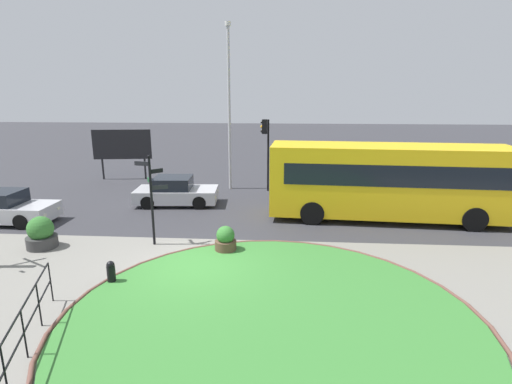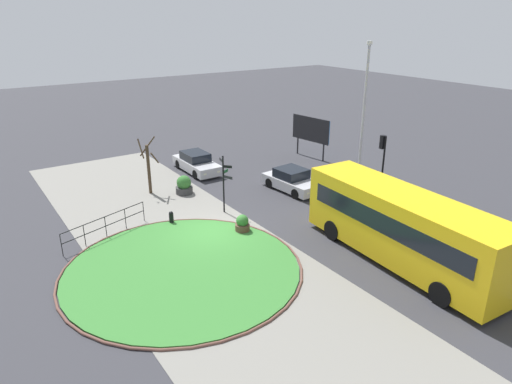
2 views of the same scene
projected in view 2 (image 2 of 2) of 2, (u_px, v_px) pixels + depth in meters
The scene contains 16 objects.
ground at pixel (212, 233), 23.53m from camera, with size 120.00×120.00×0.00m, color #333338.
sidewalk_paving at pixel (181, 242), 22.61m from camera, with size 32.00×8.50×0.02m, color gray.
grass_island at pixel (183, 269), 20.09m from camera, with size 10.18×10.18×0.10m, color #387A33.
grass_kerb_ring at pixel (183, 269), 20.09m from camera, with size 10.49×10.49×0.11m, color brown.
signpost_directional at pixel (224, 180), 25.31m from camera, with size 1.13×0.49×3.32m.
bollard_foreground at pixel (171, 217), 24.43m from camera, with size 0.24×0.24×0.72m.
railing_grass_edge at pixel (105, 224), 22.83m from camera, with size 1.62×4.60×1.13m.
bus_yellow at pixel (402, 226), 20.21m from camera, with size 10.19×3.09×3.24m.
car_near_lane at pixel (292, 181), 29.06m from camera, with size 4.10×2.15×1.39m.
car_far_lane at pixel (196, 163), 32.47m from camera, with size 4.45×1.79×1.39m.
traffic_light_near at pixel (382, 154), 26.56m from camera, with size 0.49×0.28×3.99m.
lamppost_tall at pixel (364, 114), 27.66m from camera, with size 0.32×0.32×9.03m.
billboard_left at pixel (311, 130), 35.24m from camera, with size 3.61×0.64×3.16m.
planter_near_signpost at pixel (242, 224), 23.48m from camera, with size 0.75×0.75×0.95m.
planter_kerbside at pixel (184, 186), 28.52m from camera, with size 1.05×1.05×1.17m.
street_tree_bare at pixel (149, 166), 28.11m from camera, with size 1.37×1.13×3.52m.
Camera 2 is at (18.78, -10.05, 10.46)m, focal length 32.31 mm.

